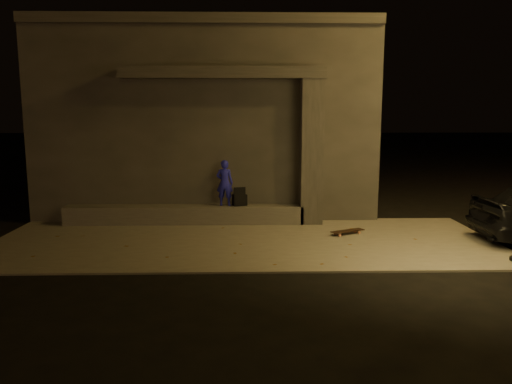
{
  "coord_description": "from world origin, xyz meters",
  "views": [
    {
      "loc": [
        0.02,
        -8.69,
        2.84
      ],
      "look_at": [
        0.27,
        2.0,
        1.12
      ],
      "focal_mm": 35.0,
      "sensor_mm": 36.0,
      "label": 1
    }
  ],
  "objects_px": {
    "skateboarder": "(225,183)",
    "skateboard": "(347,231)",
    "backpack": "(240,199)",
    "column": "(311,152)"
  },
  "relations": [
    {
      "from": "column",
      "to": "skateboard",
      "type": "bearing_deg",
      "value": -61.36
    },
    {
      "from": "column",
      "to": "skateboard",
      "type": "relative_size",
      "value": 4.26
    },
    {
      "from": "column",
      "to": "backpack",
      "type": "xyz_separation_m",
      "value": [
        -1.8,
        0.0,
        -1.18
      ]
    },
    {
      "from": "column",
      "to": "backpack",
      "type": "relative_size",
      "value": 7.46
    },
    {
      "from": "skateboarder",
      "to": "skateboard",
      "type": "xyz_separation_m",
      "value": [
        2.88,
        -1.28,
        -0.96
      ]
    },
    {
      "from": "skateboarder",
      "to": "skateboard",
      "type": "relative_size",
      "value": 1.38
    },
    {
      "from": "column",
      "to": "backpack",
      "type": "bearing_deg",
      "value": 180.0
    },
    {
      "from": "column",
      "to": "skateboard",
      "type": "distance_m",
      "value": 2.26
    },
    {
      "from": "skateboarder",
      "to": "backpack",
      "type": "xyz_separation_m",
      "value": [
        0.38,
        0.0,
        -0.42
      ]
    },
    {
      "from": "column",
      "to": "skateboarder",
      "type": "xyz_separation_m",
      "value": [
        -2.18,
        0.0,
        -0.77
      ]
    }
  ]
}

